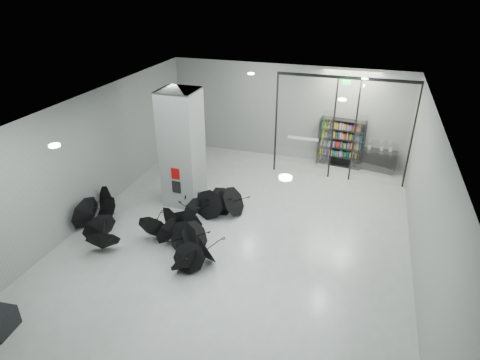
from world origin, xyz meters
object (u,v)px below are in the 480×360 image
(bookshelf, at_px, (341,143))
(shop_counter, at_px, (377,160))
(column, at_px, (182,149))
(umbrella_cluster, at_px, (168,225))

(bookshelf, height_order, shop_counter, bookshelf)
(column, relative_size, umbrella_cluster, 0.75)
(column, relative_size, bookshelf, 2.00)
(bookshelf, relative_size, shop_counter, 1.40)
(column, xyz_separation_m, bookshelf, (4.89, 4.75, -1.00))
(bookshelf, distance_m, shop_counter, 1.62)
(umbrella_cluster, bearing_deg, shop_counter, 48.51)
(column, distance_m, shop_counter, 8.15)
(umbrella_cluster, bearing_deg, bookshelf, 56.32)
(bookshelf, xyz_separation_m, shop_counter, (1.52, 0.04, -0.57))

